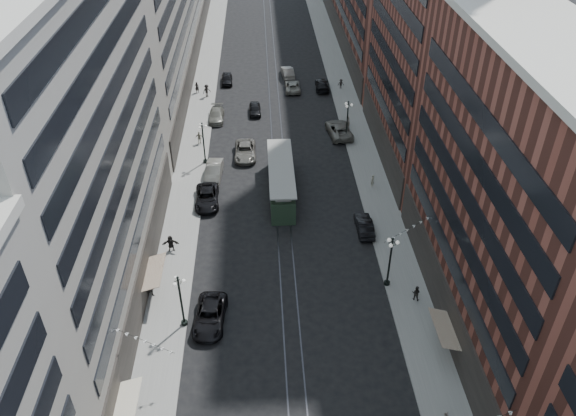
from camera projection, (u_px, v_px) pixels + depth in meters
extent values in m
plane|color=black|center=(277.00, 142.00, 74.80)|extent=(220.00, 220.00, 0.00)
cube|color=gray|center=(200.00, 110.00, 82.39)|extent=(4.00, 180.00, 0.15)
cube|color=gray|center=(349.00, 107.00, 83.32)|extent=(4.00, 180.00, 0.15)
cube|color=#2D2D33|center=(270.00, 109.00, 82.86)|extent=(0.12, 180.00, 0.02)
cube|color=#2D2D33|center=(280.00, 109.00, 82.92)|extent=(0.12, 180.00, 0.02)
cube|color=gray|center=(72.00, 158.00, 44.01)|extent=(8.00, 36.00, 28.00)
cube|color=brown|center=(515.00, 203.00, 42.57)|extent=(8.00, 30.00, 24.00)
cylinder|color=black|center=(184.00, 323.00, 48.30)|extent=(0.56, 0.56, 0.30)
cylinder|color=black|center=(181.00, 302.00, 46.87)|extent=(0.18, 0.18, 5.20)
sphere|color=black|center=(177.00, 278.00, 45.23)|extent=(0.24, 0.24, 0.24)
sphere|color=white|center=(184.00, 281.00, 45.48)|extent=(0.36, 0.36, 0.36)
sphere|color=white|center=(176.00, 278.00, 45.77)|extent=(0.36, 0.36, 0.36)
sphere|color=white|center=(175.00, 285.00, 45.14)|extent=(0.36, 0.36, 0.36)
cylinder|color=black|center=(205.00, 161.00, 70.18)|extent=(0.56, 0.56, 0.30)
cylinder|color=black|center=(204.00, 144.00, 68.75)|extent=(0.18, 0.18, 5.20)
sphere|color=black|center=(202.00, 123.00, 67.11)|extent=(0.24, 0.24, 0.24)
sphere|color=white|center=(206.00, 126.00, 67.36)|extent=(0.36, 0.36, 0.36)
sphere|color=white|center=(200.00, 125.00, 67.65)|extent=(0.36, 0.36, 0.36)
sphere|color=white|center=(200.00, 128.00, 67.02)|extent=(0.36, 0.36, 0.36)
cylinder|color=black|center=(387.00, 283.00, 52.32)|extent=(0.56, 0.56, 0.30)
cylinder|color=black|center=(390.00, 263.00, 50.89)|extent=(0.18, 0.18, 5.20)
sphere|color=black|center=(393.00, 239.00, 49.25)|extent=(0.24, 0.24, 0.24)
sphere|color=white|center=(398.00, 242.00, 49.50)|extent=(0.36, 0.36, 0.36)
sphere|color=white|center=(389.00, 240.00, 49.79)|extent=(0.36, 0.36, 0.36)
sphere|color=white|center=(391.00, 245.00, 49.16)|extent=(0.36, 0.36, 0.36)
cylinder|color=black|center=(346.00, 138.00, 75.01)|extent=(0.56, 0.56, 0.30)
cylinder|color=black|center=(347.00, 122.00, 73.58)|extent=(0.18, 0.18, 5.20)
sphere|color=black|center=(348.00, 102.00, 71.94)|extent=(0.24, 0.24, 0.24)
sphere|color=white|center=(352.00, 105.00, 72.19)|extent=(0.36, 0.36, 0.36)
sphere|color=white|center=(346.00, 104.00, 72.48)|extent=(0.36, 0.36, 0.36)
sphere|color=white|center=(347.00, 106.00, 71.85)|extent=(0.36, 0.36, 0.36)
cube|color=#253B28|center=(281.00, 183.00, 64.21)|extent=(2.62, 12.57, 2.72)
cube|color=gray|center=(281.00, 170.00, 63.23)|extent=(1.68, 11.52, 0.63)
cube|color=gray|center=(281.00, 167.00, 62.99)|extent=(2.83, 12.78, 0.16)
cylinder|color=black|center=(283.00, 214.00, 60.98)|extent=(2.41, 0.73, 0.73)
cylinder|color=black|center=(280.00, 169.00, 68.61)|extent=(2.41, 0.73, 0.73)
imported|color=black|center=(210.00, 316.00, 48.28)|extent=(3.01, 5.77, 1.55)
imported|color=black|center=(151.00, 289.00, 50.61)|extent=(0.95, 0.72, 1.74)
imported|color=black|center=(207.00, 198.00, 62.85)|extent=(2.80, 5.67, 1.55)
imported|color=#656459|center=(216.00, 115.00, 79.62)|extent=(2.10, 5.07, 1.47)
imported|color=black|center=(227.00, 79.00, 90.15)|extent=(1.89, 4.38, 1.47)
imported|color=black|center=(364.00, 226.00, 58.71)|extent=(1.61, 4.51, 1.48)
imported|color=slate|center=(339.00, 129.00, 75.84)|extent=(3.56, 6.48, 1.72)
imported|color=black|center=(322.00, 85.00, 88.30)|extent=(2.27, 5.19, 1.49)
imported|color=black|center=(255.00, 109.00, 81.27)|extent=(1.76, 4.15, 1.40)
imported|color=gray|center=(288.00, 72.00, 92.18)|extent=(2.19, 5.08, 1.63)
imported|color=black|center=(171.00, 243.00, 55.85)|extent=(1.69, 0.56, 1.79)
imported|color=#ABA58E|center=(199.00, 138.00, 73.70)|extent=(1.03, 0.55, 1.68)
imported|color=black|center=(416.00, 293.00, 50.36)|extent=(0.85, 0.70, 1.54)
imported|color=#A9A38C|center=(372.00, 181.00, 65.40)|extent=(0.67, 0.64, 1.54)
imported|color=black|center=(341.00, 84.00, 88.15)|extent=(1.00, 0.49, 1.51)
imported|color=#646159|center=(245.00, 151.00, 71.25)|extent=(2.66, 5.71, 1.58)
imported|color=slate|center=(214.00, 171.00, 67.22)|extent=(2.17, 5.28, 1.70)
imported|color=gray|center=(293.00, 86.00, 87.88)|extent=(2.33, 5.00, 1.39)
imported|color=#A89C8B|center=(348.00, 121.00, 77.58)|extent=(0.78, 0.89, 1.61)
imported|color=black|center=(207.00, 91.00, 85.51)|extent=(1.33, 1.10, 1.93)
imported|color=black|center=(197.00, 87.00, 86.77)|extent=(0.69, 0.52, 1.73)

